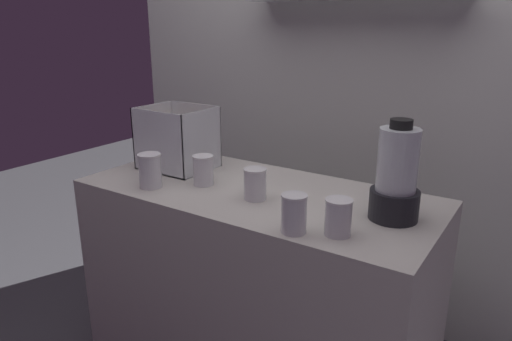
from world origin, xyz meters
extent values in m
cube|color=beige|center=(0.00, 0.00, 0.45)|extent=(1.40, 0.64, 0.90)
cube|color=silver|center=(0.00, 0.77, 1.25)|extent=(2.60, 0.04, 2.50)
cube|color=white|center=(-0.46, 0.06, 0.90)|extent=(0.30, 0.25, 0.01)
cube|color=white|center=(-0.46, -0.06, 1.04)|extent=(0.30, 0.01, 0.27)
cube|color=white|center=(-0.46, 0.18, 1.04)|extent=(0.30, 0.01, 0.27)
cube|color=white|center=(-0.60, 0.06, 1.04)|extent=(0.01, 0.25, 0.27)
cube|color=white|center=(-0.31, 0.06, 1.04)|extent=(0.01, 0.25, 0.27)
cone|color=orange|center=(-0.43, 0.08, 0.92)|extent=(0.07, 0.19, 0.03)
cone|color=orange|center=(-0.47, 0.04, 0.92)|extent=(0.16, 0.15, 0.03)
cone|color=orange|center=(-0.50, 0.06, 0.93)|extent=(0.18, 0.14, 0.03)
cone|color=orange|center=(-0.47, 0.05, 0.93)|extent=(0.15, 0.06, 0.04)
cone|color=orange|center=(-0.42, 0.05, 0.95)|extent=(0.17, 0.13, 0.03)
cone|color=orange|center=(-0.44, 0.05, 0.96)|extent=(0.18, 0.05, 0.03)
cone|color=orange|center=(-0.49, 0.09, 0.96)|extent=(0.17, 0.05, 0.03)
cone|color=orange|center=(-0.49, 0.03, 0.95)|extent=(0.12, 0.12, 0.03)
cone|color=orange|center=(-0.42, 0.07, 0.99)|extent=(0.19, 0.08, 0.03)
cone|color=orange|center=(-0.45, 0.05, 0.98)|extent=(0.17, 0.09, 0.03)
cone|color=orange|center=(-0.48, 0.03, 0.98)|extent=(0.11, 0.15, 0.03)
cone|color=orange|center=(-0.44, 0.08, 0.97)|extent=(0.10, 0.18, 0.02)
cone|color=orange|center=(-0.47, 0.07, 1.02)|extent=(0.19, 0.11, 0.03)
cone|color=orange|center=(-0.48, 0.06, 1.00)|extent=(0.09, 0.18, 0.03)
cylinder|color=black|center=(0.53, 0.02, 0.95)|extent=(0.16, 0.16, 0.10)
cylinder|color=silver|center=(0.53, 0.02, 1.10)|extent=(0.13, 0.13, 0.21)
cylinder|color=maroon|center=(0.53, 0.02, 1.02)|extent=(0.12, 0.12, 0.04)
cylinder|color=black|center=(0.53, 0.02, 1.22)|extent=(0.07, 0.07, 0.03)
cylinder|color=white|center=(-0.37, -0.20, 0.96)|extent=(0.09, 0.09, 0.13)
cylinder|color=orange|center=(-0.37, -0.20, 0.94)|extent=(0.08, 0.08, 0.09)
cylinder|color=white|center=(-0.37, -0.20, 1.03)|extent=(0.09, 0.09, 0.01)
cylinder|color=white|center=(-0.21, -0.06, 0.96)|extent=(0.08, 0.08, 0.11)
cylinder|color=orange|center=(-0.21, -0.06, 0.95)|extent=(0.08, 0.08, 0.09)
cylinder|color=white|center=(-0.21, -0.06, 1.02)|extent=(0.08, 0.08, 0.01)
cylinder|color=white|center=(0.05, -0.08, 0.96)|extent=(0.08, 0.08, 0.11)
cylinder|color=orange|center=(0.05, -0.08, 0.94)|extent=(0.08, 0.08, 0.07)
cylinder|color=white|center=(0.05, -0.08, 1.01)|extent=(0.09, 0.09, 0.01)
cylinder|color=white|center=(0.31, -0.26, 0.96)|extent=(0.08, 0.08, 0.12)
cylinder|color=yellow|center=(0.31, -0.26, 0.95)|extent=(0.07, 0.07, 0.09)
cylinder|color=white|center=(0.31, -0.26, 1.02)|extent=(0.08, 0.08, 0.01)
cylinder|color=white|center=(0.43, -0.20, 0.95)|extent=(0.08, 0.08, 0.11)
cylinder|color=orange|center=(0.43, -0.20, 0.94)|extent=(0.08, 0.08, 0.07)
cylinder|color=white|center=(0.43, -0.20, 1.01)|extent=(0.08, 0.08, 0.01)
camera|label=1|loc=(0.95, -1.44, 1.52)|focal=32.90mm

